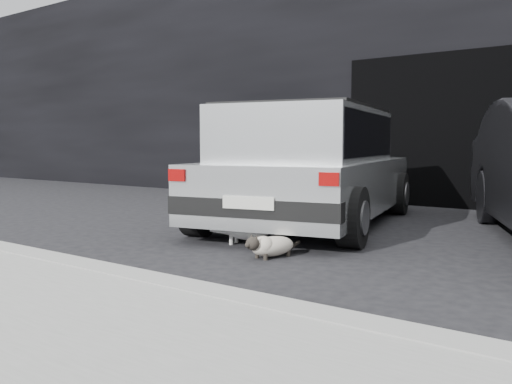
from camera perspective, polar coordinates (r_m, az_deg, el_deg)
The scene contains 8 objects.
ground at distance 6.42m, azimuth 2.24°, elevation -4.56°, with size 80.00×80.00×0.00m, color black.
building_facade at distance 11.63m, azimuth 23.76°, elevation 11.70°, with size 34.00×4.00×5.00m, color black.
garage_opening at distance 9.59m, azimuth 20.92°, elevation 6.10°, with size 4.00×0.10×2.60m, color black.
curb at distance 3.80m, azimuth -7.22°, elevation -10.44°, with size 18.00×0.25×0.12m, color gray.
sidewalk at distance 3.09m, azimuth -23.20°, elevation -14.65°, with size 18.00×2.20×0.11m, color gray.
silver_hatchback at distance 7.20m, azimuth 5.74°, elevation 3.24°, with size 2.78×4.51×1.55m.
cat_siamese at distance 5.14m, azimuth 1.41°, elevation -5.69°, with size 0.36×0.71×0.25m.
cat_white at distance 5.77m, azimuth -0.64°, elevation -3.86°, with size 0.76×0.37×0.37m.
Camera 1 is at (3.52, -5.26, 1.08)m, focal length 38.00 mm.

